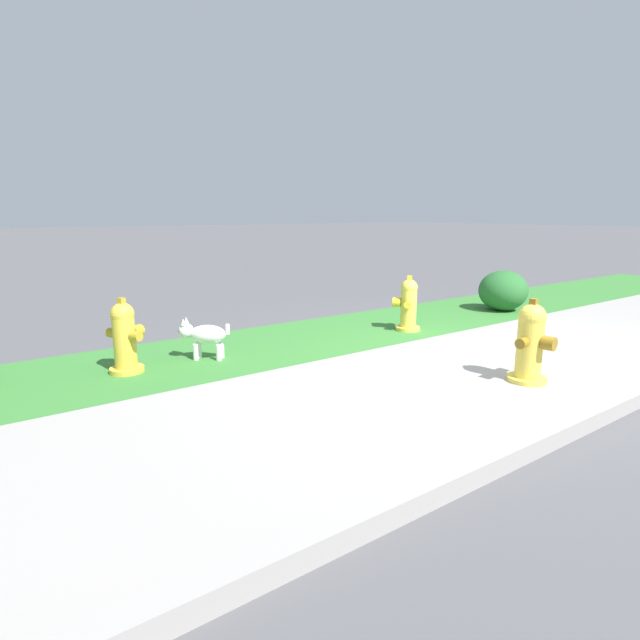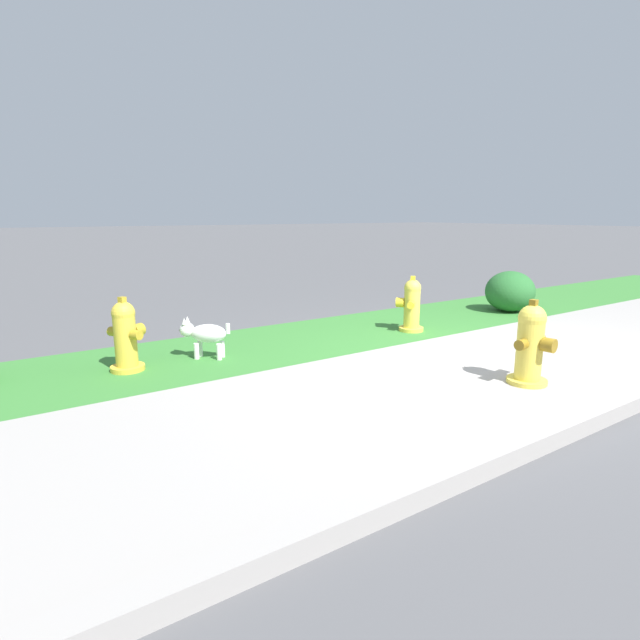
# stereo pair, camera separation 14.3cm
# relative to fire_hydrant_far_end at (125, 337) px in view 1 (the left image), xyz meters

# --- Properties ---
(ground_plane) EXTENTS (120.00, 120.00, 0.00)m
(ground_plane) POSITION_rel_fire_hydrant_far_end_xyz_m (2.95, -1.89, -0.34)
(ground_plane) COLOR #515154
(sidewalk_pavement) EXTENTS (18.00, 2.27, 0.01)m
(sidewalk_pavement) POSITION_rel_fire_hydrant_far_end_xyz_m (2.95, -1.89, -0.33)
(sidewalk_pavement) COLOR #9E9993
(sidewalk_pavement) RESTS_ON ground
(grass_verge) EXTENTS (18.00, 1.72, 0.01)m
(grass_verge) POSITION_rel_fire_hydrant_far_end_xyz_m (2.95, 0.10, -0.33)
(grass_verge) COLOR #387A33
(grass_verge) RESTS_ON ground
(street_curb) EXTENTS (18.00, 0.16, 0.12)m
(street_curb) POSITION_rel_fire_hydrant_far_end_xyz_m (2.95, -3.10, -0.28)
(street_curb) COLOR #9E9993
(street_curb) RESTS_ON ground
(fire_hydrant_far_end) EXTENTS (0.36, 0.38, 0.70)m
(fire_hydrant_far_end) POSITION_rel_fire_hydrant_far_end_xyz_m (0.00, 0.00, 0.00)
(fire_hydrant_far_end) COLOR gold
(fire_hydrant_far_end) RESTS_ON ground
(fire_hydrant_by_grass_verge) EXTENTS (0.41, 0.38, 0.74)m
(fire_hydrant_by_grass_verge) POSITION_rel_fire_hydrant_far_end_xyz_m (2.78, -2.33, 0.02)
(fire_hydrant_by_grass_verge) COLOR yellow
(fire_hydrant_by_grass_verge) RESTS_ON ground
(fire_hydrant_at_driveway) EXTENTS (0.35, 0.35, 0.70)m
(fire_hydrant_at_driveway) POSITION_rel_fire_hydrant_far_end_xyz_m (3.35, -0.30, -0.00)
(fire_hydrant_at_driveway) COLOR yellow
(fire_hydrant_at_driveway) RESTS_ON ground
(small_white_dog) EXTENTS (0.45, 0.41, 0.42)m
(small_white_dog) POSITION_rel_fire_hydrant_far_end_xyz_m (0.76, -0.02, -0.08)
(small_white_dog) COLOR white
(small_white_dog) RESTS_ON ground
(shrub_bush_far_verge) EXTENTS (0.72, 0.72, 0.61)m
(shrub_bush_far_verge) POSITION_rel_fire_hydrant_far_end_xyz_m (5.49, -0.18, -0.03)
(shrub_bush_far_verge) COLOR #28662D
(shrub_bush_far_verge) RESTS_ON ground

